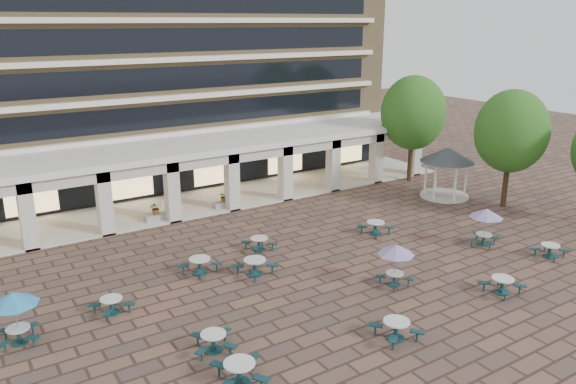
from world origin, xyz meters
The scene contains 21 objects.
ground centered at (0.00, 0.00, 0.00)m, with size 120.00×120.00×0.00m, color brown.
apartment_building centered at (0.00, 25.47, 12.60)m, with size 40.00×15.50×25.20m.
retail_arcade centered at (0.00, 14.80, 3.00)m, with size 42.00×6.60×4.40m.
picnic_table_1 centered at (-6.44, -4.77, 0.51)m, with size 2.22×2.22×0.85m.
picnic_table_2 centered at (0.23, -5.56, 0.48)m, with size 1.92×1.92×0.81m.
picnic_table_3 centered at (7.18, -5.30, 0.46)m, with size 1.79×1.79×0.78m.
picnic_table_4 centered at (-12.59, 2.26, 1.88)m, with size 1.92×1.92×2.21m.
picnic_table_5 centered at (-6.32, -2.38, 0.45)m, with size 1.97×1.97×0.75m.
picnic_table_6 centered at (3.50, -1.95, 1.77)m, with size 1.81×1.81×2.09m.
picnic_table_7 centered at (12.89, -3.99, 0.43)m, with size 1.77×1.77×0.73m.
picnic_table_8 centered at (-8.81, 2.67, 0.43)m, with size 1.89×1.89×0.72m.
picnic_table_9 centered at (-1.63, 2.68, 0.51)m, with size 2.21×2.21×0.85m.
picnic_table_10 centered at (7.21, 3.69, 0.47)m, with size 1.93×1.93×0.79m.
picnic_table_11 centered at (11.27, -0.93, 1.85)m, with size 1.89×1.89×2.18m.
picnic_table_12 centered at (-3.88, 4.35, 0.48)m, with size 2.20×2.20×0.81m.
picnic_table_13 centered at (0.13, 5.34, 0.44)m, with size 1.69×1.69×0.74m.
gazebo centered at (16.41, 6.70, 2.72)m, with size 3.88×3.88×3.61m.
tree_east_a centered at (18.16, 2.98, 5.24)m, with size 4.82×4.82×8.03m.
tree_east_c centered at (17.28, 11.20, 5.44)m, with size 5.00×5.00×8.33m.
planter_left centered at (-3.07, 12.90, 0.57)m, with size 1.50×0.72×1.34m.
planter_right centered at (1.72, 12.90, 0.50)m, with size 1.50×0.79×1.25m.
Camera 1 is at (-14.15, -19.98, 12.30)m, focal length 35.00 mm.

